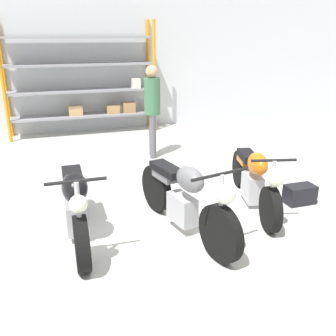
{
  "coord_description": "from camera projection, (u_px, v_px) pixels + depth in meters",
  "views": [
    {
      "loc": [
        -1.45,
        -4.06,
        2.39
      ],
      "look_at": [
        0.0,
        0.4,
        0.7
      ],
      "focal_mm": 40.0,
      "sensor_mm": 36.0,
      "label": 1
    }
  ],
  "objects": [
    {
      "name": "person_browsing",
      "position": [
        152.0,
        104.0,
        7.35
      ],
      "size": [
        0.38,
        0.38,
        1.83
      ],
      "rotation": [
        0.0,
        0.0,
        2.94
      ],
      "color": "#595960",
      "rests_on": "ground_plane"
    },
    {
      "name": "ground_plane",
      "position": [
        177.0,
        228.0,
        4.86
      ],
      "size": [
        30.0,
        30.0,
        0.0
      ],
      "primitive_type": "plane",
      "color": "silver"
    },
    {
      "name": "motorcycle_orange",
      "position": [
        254.0,
        179.0,
        5.37
      ],
      "size": [
        0.76,
        2.09,
        0.95
      ],
      "rotation": [
        0.0,
        0.0,
        -1.81
      ],
      "color": "black",
      "rests_on": "ground_plane"
    },
    {
      "name": "back_wall",
      "position": [
        102.0,
        58.0,
        9.41
      ],
      "size": [
        30.0,
        0.08,
        3.6
      ],
      "color": "silver",
      "rests_on": "ground_plane"
    },
    {
      "name": "motorcycle_grey",
      "position": [
        185.0,
        198.0,
        4.62
      ],
      "size": [
        0.78,
        2.11,
        1.03
      ],
      "rotation": [
        0.0,
        0.0,
        -1.36
      ],
      "color": "black",
      "rests_on": "ground_plane"
    },
    {
      "name": "motorcycle_black",
      "position": [
        76.0,
        205.0,
        4.51
      ],
      "size": [
        0.62,
        1.98,
        1.01
      ],
      "rotation": [
        0.0,
        0.0,
        -1.59
      ],
      "color": "black",
      "rests_on": "ground_plane"
    },
    {
      "name": "toolbox",
      "position": [
        300.0,
        194.0,
        5.55
      ],
      "size": [
        0.44,
        0.26,
        0.28
      ],
      "color": "black",
      "rests_on": "ground_plane"
    },
    {
      "name": "shelving_rack",
      "position": [
        86.0,
        82.0,
        9.12
      ],
      "size": [
        3.59,
        0.63,
        2.72
      ],
      "color": "orange",
      "rests_on": "ground_plane"
    }
  ]
}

